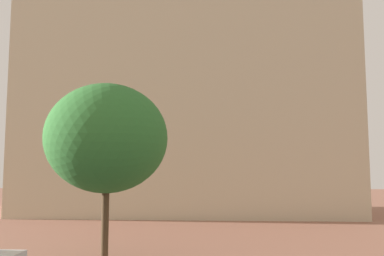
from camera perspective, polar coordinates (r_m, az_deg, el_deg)
name	(u,v)px	position (r m, az deg, el deg)	size (l,w,h in m)	color
landmark_building	(194,81)	(32.73, 0.26, 6.59)	(24.27, 11.05, 33.11)	beige
tree_curb_far	(107,138)	(14.51, -11.84, -1.42)	(4.24, 4.24, 6.29)	#4C3823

